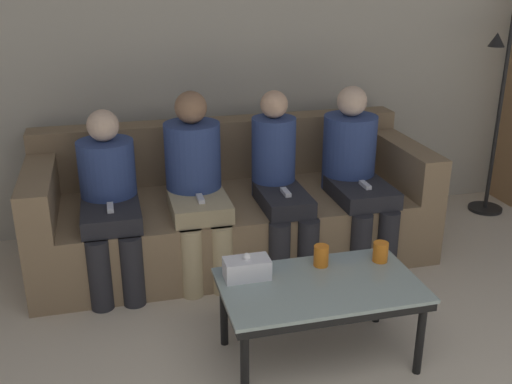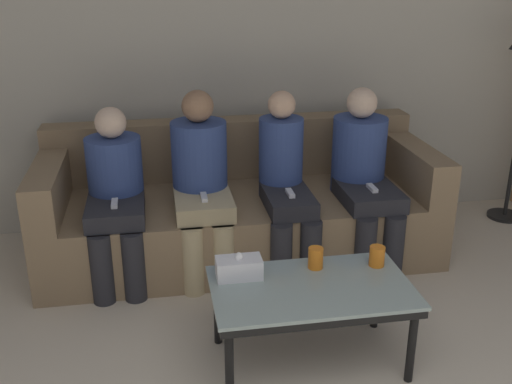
{
  "view_description": "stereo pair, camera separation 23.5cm",
  "coord_description": "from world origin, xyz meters",
  "px_view_note": "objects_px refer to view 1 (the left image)",
  "views": [
    {
      "loc": [
        -0.76,
        -0.37,
        1.85
      ],
      "look_at": [
        0.0,
        2.58,
        0.67
      ],
      "focal_mm": 42.0,
      "sensor_mm": 36.0,
      "label": 1
    },
    {
      "loc": [
        -0.53,
        -0.42,
        1.85
      ],
      "look_at": [
        0.0,
        2.58,
        0.67
      ],
      "focal_mm": 42.0,
      "sensor_mm": 36.0,
      "label": 2
    }
  ],
  "objects_px": {
    "coffee_table": "(320,291)",
    "seated_person_mid_left": "(196,179)",
    "cup_near_left": "(380,252)",
    "seated_person_left_end": "(109,194)",
    "seated_person_mid_right": "(279,179)",
    "standing_lamp": "(504,89)",
    "tissue_box": "(247,268)",
    "seated_person_right_end": "(355,168)",
    "couch": "(231,209)",
    "cup_near_right": "(321,256)"
  },
  "relations": [
    {
      "from": "coffee_table",
      "to": "seated_person_mid_left",
      "type": "bearing_deg",
      "value": 111.18
    },
    {
      "from": "cup_near_left",
      "to": "seated_person_mid_left",
      "type": "relative_size",
      "value": 0.09
    },
    {
      "from": "seated_person_left_end",
      "to": "seated_person_mid_right",
      "type": "height_order",
      "value": "seated_person_mid_right"
    },
    {
      "from": "coffee_table",
      "to": "standing_lamp",
      "type": "xyz_separation_m",
      "value": [
        1.96,
        1.47,
        0.59
      ]
    },
    {
      "from": "seated_person_left_end",
      "to": "seated_person_mid_right",
      "type": "bearing_deg",
      "value": -1.15
    },
    {
      "from": "tissue_box",
      "to": "seated_person_right_end",
      "type": "relative_size",
      "value": 0.2
    },
    {
      "from": "couch",
      "to": "tissue_box",
      "type": "xyz_separation_m",
      "value": [
        -0.17,
        -1.14,
        0.17
      ]
    },
    {
      "from": "coffee_table",
      "to": "seated_person_mid_left",
      "type": "relative_size",
      "value": 0.84
    },
    {
      "from": "cup_near_right",
      "to": "tissue_box",
      "type": "xyz_separation_m",
      "value": [
        -0.39,
        -0.03,
        -0.0
      ]
    },
    {
      "from": "couch",
      "to": "seated_person_left_end",
      "type": "xyz_separation_m",
      "value": [
        -0.78,
        -0.22,
        0.26
      ]
    },
    {
      "from": "seated_person_right_end",
      "to": "tissue_box",
      "type": "bearing_deg",
      "value": -135.61
    },
    {
      "from": "couch",
      "to": "coffee_table",
      "type": "distance_m",
      "value": 1.29
    },
    {
      "from": "seated_person_left_end",
      "to": "seated_person_mid_right",
      "type": "relative_size",
      "value": 0.95
    },
    {
      "from": "cup_near_left",
      "to": "standing_lamp",
      "type": "relative_size",
      "value": 0.06
    },
    {
      "from": "coffee_table",
      "to": "standing_lamp",
      "type": "bearing_deg",
      "value": 36.92
    },
    {
      "from": "tissue_box",
      "to": "seated_person_mid_right",
      "type": "relative_size",
      "value": 0.2
    },
    {
      "from": "tissue_box",
      "to": "standing_lamp",
      "type": "distance_m",
      "value": 2.69
    },
    {
      "from": "cup_near_right",
      "to": "seated_person_right_end",
      "type": "relative_size",
      "value": 0.1
    },
    {
      "from": "coffee_table",
      "to": "cup_near_left",
      "type": "xyz_separation_m",
      "value": [
        0.37,
        0.14,
        0.1
      ]
    },
    {
      "from": "coffee_table",
      "to": "cup_near_left",
      "type": "relative_size",
      "value": 9.25
    },
    {
      "from": "coffee_table",
      "to": "seated_person_mid_right",
      "type": "xyz_separation_m",
      "value": [
        0.1,
        1.04,
        0.2
      ]
    },
    {
      "from": "couch",
      "to": "seated_person_right_end",
      "type": "relative_size",
      "value": 2.29
    },
    {
      "from": "coffee_table",
      "to": "seated_person_left_end",
      "type": "bearing_deg",
      "value": 131.46
    },
    {
      "from": "cup_near_left",
      "to": "couch",
      "type": "bearing_deg",
      "value": 114.95
    },
    {
      "from": "cup_near_right",
      "to": "seated_person_mid_left",
      "type": "xyz_separation_m",
      "value": [
        -0.48,
        0.91,
        0.13
      ]
    },
    {
      "from": "couch",
      "to": "seated_person_mid_left",
      "type": "distance_m",
      "value": 0.45
    },
    {
      "from": "cup_near_left",
      "to": "coffee_table",
      "type": "bearing_deg",
      "value": -159.5
    },
    {
      "from": "seated_person_left_end",
      "to": "seated_person_mid_left",
      "type": "bearing_deg",
      "value": 1.88
    },
    {
      "from": "cup_near_right",
      "to": "seated_person_mid_right",
      "type": "xyz_separation_m",
      "value": [
        0.04,
        0.87,
        0.1
      ]
    },
    {
      "from": "standing_lamp",
      "to": "cup_near_right",
      "type": "bearing_deg",
      "value": -145.47
    },
    {
      "from": "seated_person_right_end",
      "to": "seated_person_mid_left",
      "type": "bearing_deg",
      "value": 179.27
    },
    {
      "from": "cup_near_right",
      "to": "seated_person_right_end",
      "type": "distance_m",
      "value": 1.06
    },
    {
      "from": "tissue_box",
      "to": "seated_person_mid_left",
      "type": "xyz_separation_m",
      "value": [
        -0.09,
        0.94,
        0.13
      ]
    },
    {
      "from": "tissue_box",
      "to": "standing_lamp",
      "type": "height_order",
      "value": "standing_lamp"
    },
    {
      "from": "tissue_box",
      "to": "seated_person_right_end",
      "type": "xyz_separation_m",
      "value": [
        0.94,
        0.92,
        0.12
      ]
    },
    {
      "from": "cup_near_left",
      "to": "seated_person_mid_left",
      "type": "height_order",
      "value": "seated_person_mid_left"
    },
    {
      "from": "seated_person_mid_left",
      "to": "seated_person_right_end",
      "type": "height_order",
      "value": "seated_person_mid_left"
    },
    {
      "from": "cup_near_right",
      "to": "seated_person_right_end",
      "type": "height_order",
      "value": "seated_person_right_end"
    },
    {
      "from": "tissue_box",
      "to": "standing_lamp",
      "type": "bearing_deg",
      "value": 30.29
    },
    {
      "from": "coffee_table",
      "to": "cup_near_right",
      "type": "height_order",
      "value": "cup_near_right"
    },
    {
      "from": "standing_lamp",
      "to": "seated_person_right_end",
      "type": "bearing_deg",
      "value": -163.0
    },
    {
      "from": "coffee_table",
      "to": "seated_person_mid_right",
      "type": "bearing_deg",
      "value": 84.41
    },
    {
      "from": "tissue_box",
      "to": "seated_person_mid_right",
      "type": "height_order",
      "value": "seated_person_mid_right"
    },
    {
      "from": "cup_near_left",
      "to": "seated_person_mid_right",
      "type": "height_order",
      "value": "seated_person_mid_right"
    },
    {
      "from": "cup_near_right",
      "to": "cup_near_left",
      "type": "bearing_deg",
      "value": -5.42
    },
    {
      "from": "seated_person_right_end",
      "to": "coffee_table",
      "type": "bearing_deg",
      "value": -120.27
    },
    {
      "from": "seated_person_mid_left",
      "to": "seated_person_left_end",
      "type": "bearing_deg",
      "value": -178.12
    },
    {
      "from": "seated_person_left_end",
      "to": "cup_near_right",
      "type": "bearing_deg",
      "value": -41.67
    },
    {
      "from": "standing_lamp",
      "to": "seated_person_mid_right",
      "type": "relative_size",
      "value": 1.43
    },
    {
      "from": "cup_near_left",
      "to": "tissue_box",
      "type": "relative_size",
      "value": 0.47
    }
  ]
}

